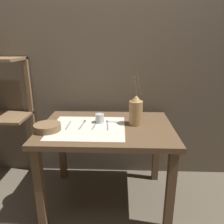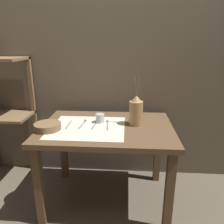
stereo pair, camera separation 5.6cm
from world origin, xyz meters
TOP-DOWN VIEW (x-y plane):
  - ground_plane at (0.00, 0.00)m, footprint 12.00×12.00m
  - stone_wall_back at (0.00, 0.49)m, footprint 7.00×0.06m
  - wooden_table at (0.00, 0.00)m, footprint 1.07×0.77m
  - linen_cloth at (-0.15, -0.05)m, footprint 0.59×0.52m
  - pitcher_with_flowers at (0.24, 0.04)m, footprint 0.11×0.11m
  - wooden_bowl at (-0.45, -0.12)m, footprint 0.21×0.21m
  - glass_tumbler_near at (-0.06, 0.07)m, footprint 0.07×0.07m
  - fork_outer at (-0.31, -0.01)m, footprint 0.01×0.19m
  - spoon_outer at (-0.20, 0.05)m, footprint 0.04×0.20m
  - knife_center at (-0.10, 0.00)m, footprint 0.03×0.19m
  - spoon_inner at (0.01, 0.05)m, footprint 0.03×0.20m

SIDE VIEW (x-z plane):
  - ground_plane at x=0.00m, z-range 0.00..0.00m
  - wooden_table at x=0.00m, z-range 0.25..0.96m
  - linen_cloth at x=-0.15m, z-range 0.71..0.71m
  - fork_outer at x=-0.31m, z-range 0.71..0.72m
  - knife_center at x=-0.10m, z-range 0.71..0.72m
  - spoon_outer at x=-0.20m, z-range 0.70..0.73m
  - spoon_inner at x=0.01m, z-range 0.70..0.73m
  - wooden_bowl at x=-0.45m, z-range 0.71..0.76m
  - glass_tumbler_near at x=-0.06m, z-range 0.71..0.79m
  - pitcher_with_flowers at x=0.24m, z-range 0.60..1.05m
  - stone_wall_back at x=0.00m, z-range 0.00..2.40m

